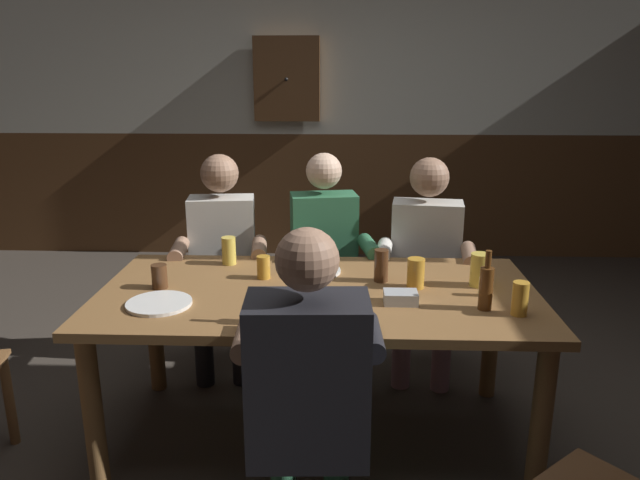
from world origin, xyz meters
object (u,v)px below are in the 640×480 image
Objects in this scene: plate_1 at (316,271)px; pint_glass_5 at (159,276)px; pint_glass_3 at (314,291)px; pint_glass_0 at (480,270)px; dining_table at (318,309)px; person_1 at (326,256)px; bottle_1 at (486,287)px; plate_0 at (159,303)px; pint_glass_2 at (520,299)px; pint_glass_4 at (381,266)px; person_2 at (426,256)px; table_candle at (483,287)px; person_0 at (222,254)px; person_3 at (308,385)px; pint_glass_1 at (416,273)px; condiment_caddy at (401,297)px; bottle_0 at (299,296)px; pint_glass_6 at (264,267)px; wall_dart_cabinet at (287,79)px; pint_glass_7 at (229,251)px.

plate_1 is 2.16× the size of pint_glass_5.
pint_glass_0 is at bearing 20.49° from pint_glass_3.
pint_glass_5 reaches higher than dining_table.
bottle_1 is (0.67, -0.89, 0.16)m from person_1.
plate_0 is 1.97× the size of pint_glass_2.
pint_glass_4 is (0.29, 0.32, 0.01)m from pint_glass_3.
person_2 reaches higher than table_candle.
person_0 reaches higher than plate_0.
pint_glass_1 is (0.43, 0.77, 0.13)m from person_3.
plate_0 is 1.99× the size of pint_glass_1.
bottle_0 reaches higher than condiment_caddy.
plate_0 is at bearing 78.20° from person_0.
person_2 is 0.99× the size of person_3.
bottle_1 is at bearing -19.76° from pint_glass_6.
wall_dart_cabinet is (-1.19, 3.05, 0.78)m from pint_glass_2.
bottle_1 is (1.25, -0.91, 0.16)m from person_0.
pint_glass_3 is (0.05, 0.18, -0.05)m from bottle_0.
table_candle is 0.34× the size of plate_1.
bottle_1 is (1.33, 0.01, 0.09)m from plate_0.
dining_table is 14.26× the size of pint_glass_1.
person_2 is 8.75× the size of pint_glass_7.
bottle_1 is 0.35× the size of wall_dart_cabinet.
pint_glass_7 is at bearing 161.53° from table_candle.
bottle_0 is 0.83m from pint_glass_7.
person_1 is 1.00× the size of person_3.
pint_glass_3 is at bearing 88.00° from person_3.
plate_1 is 1.73× the size of pint_glass_1.
condiment_caddy is at bearing 101.98° from person_1.
pint_glass_4 is (-0.52, 0.37, 0.01)m from pint_glass_2.
pint_glass_7 is 0.20× the size of wall_dart_cabinet.
dining_table is at bearing 163.16° from pint_glass_2.
person_1 is 1.12m from plate_0.
pint_glass_7 is at bearing 167.08° from pint_glass_0.
pint_glass_6 is (-0.83, -0.57, 0.12)m from person_2.
plate_1 is at bearing 86.57° from bottle_0.
pint_glass_5 is at bearing 172.11° from bottle_1.
pint_glass_0 is at bearing 6.45° from dining_table.
pint_glass_6 is (-0.61, 0.29, 0.03)m from condiment_caddy.
dining_table is 14.09× the size of pint_glass_2.
person_0 reaches higher than pint_glass_6.
person_2 is 0.69m from pint_glass_1.
pint_glass_3 is at bearing -92.49° from dining_table.
plate_0 is 1.40m from pint_glass_0.
person_1 is at bearing 171.92° from person_0.
pint_glass_4 is (0.30, -0.11, 0.07)m from plate_1.
person_3 is 8.88× the size of pint_glass_7.
pint_glass_2 reaches higher than plate_0.
pint_glass_5 is at bearing -177.57° from pint_glass_1.
table_candle is 0.57× the size of condiment_caddy.
bottle_1 is at bearing -70.48° from wall_dart_cabinet.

